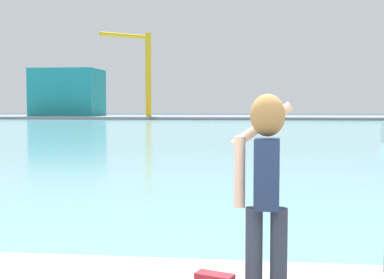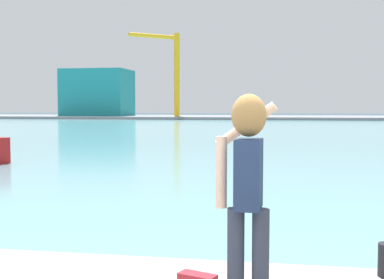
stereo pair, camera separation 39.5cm
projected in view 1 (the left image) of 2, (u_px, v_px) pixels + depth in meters
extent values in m
plane|color=#334751|center=(250.00, 129.00, 53.18)|extent=(220.00, 220.00, 0.00)
cube|color=#6BA8B2|center=(250.00, 128.00, 55.16)|extent=(140.00, 100.00, 0.02)
cube|color=gray|center=(252.00, 117.00, 94.79)|extent=(140.00, 20.00, 0.47)
cylinder|color=#2D3342|center=(254.00, 257.00, 4.25)|extent=(0.14, 0.14, 0.82)
cylinder|color=#2D3342|center=(279.00, 258.00, 4.22)|extent=(0.14, 0.14, 0.82)
cube|color=#1E2D4C|center=(267.00, 173.00, 4.19)|extent=(0.22, 0.35, 0.56)
sphere|color=#E0B293|center=(268.00, 116.00, 4.16)|extent=(0.22, 0.22, 0.22)
ellipsoid|color=olive|center=(268.00, 115.00, 4.14)|extent=(0.28, 0.26, 0.34)
cylinder|color=#E0B293|center=(240.00, 172.00, 4.22)|extent=(0.09, 0.09, 0.58)
cylinder|color=#E0B293|center=(262.00, 125.00, 4.39)|extent=(0.53, 0.11, 0.40)
cube|color=black|center=(263.00, 105.00, 4.50)|extent=(0.02, 0.07, 0.14)
cube|color=teal|center=(68.00, 93.00, 97.94)|extent=(12.06, 9.44, 8.73)
cylinder|color=yellow|center=(148.00, 75.00, 91.71)|extent=(1.00, 1.00, 14.65)
cylinder|color=yellow|center=(125.00, 36.00, 88.80)|extent=(7.40, 6.39, 0.70)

